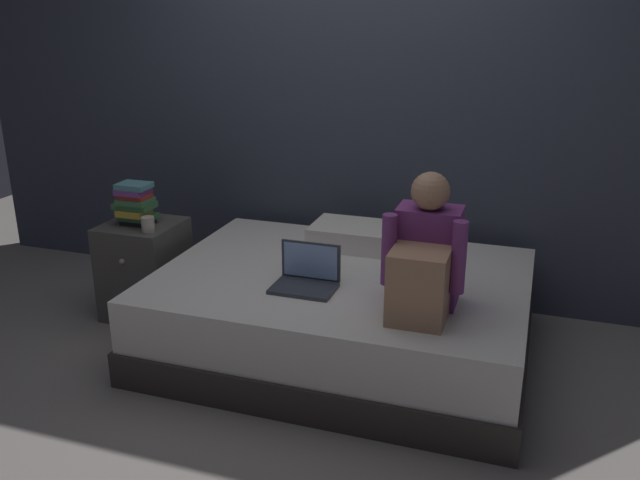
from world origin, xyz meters
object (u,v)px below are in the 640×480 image
laptop (307,277)px  book_stack (135,204)px  person_sitting (425,260)px  pillow (359,236)px  bed (342,313)px  nightstand (145,269)px  mug (148,224)px

laptop → book_stack: 1.24m
person_sitting → pillow: size_ratio=1.17×
bed → person_sitting: size_ratio=3.05×
nightstand → laptop: 1.24m
nightstand → mug: 0.39m
person_sitting → laptop: bearing=173.0°
mug → person_sitting: bearing=-9.2°
bed → mug: (-1.17, -0.04, 0.41)m
person_sitting → laptop: person_sitting is taller
bed → person_sitting: 0.76m
mug → laptop: bearing=-10.5°
laptop → nightstand: bearing=165.1°
nightstand → bed: bearing=-3.4°
nightstand → book_stack: 0.43m
nightstand → person_sitting: 1.88m
bed → mug: size_ratio=22.22×
bed → nightstand: 1.30m
person_sitting → book_stack: person_sitting is taller
bed → person_sitting: bearing=-32.4°
nightstand → book_stack: book_stack is taller
bed → book_stack: book_stack is taller
bed → laptop: (-0.12, -0.24, 0.29)m
person_sitting → book_stack: (-1.80, 0.37, 0.00)m
pillow → laptop: bearing=-97.3°
nightstand → person_sitting: person_sitting is taller
person_sitting → book_stack: size_ratio=2.55×
pillow → book_stack: book_stack is taller
bed → mug: 1.24m
bed → pillow: size_ratio=3.57×
person_sitting → mug: person_sitting is taller
person_sitting → bed: bearing=147.6°
nightstand → mug: size_ratio=6.61×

